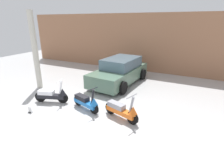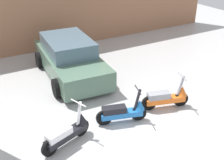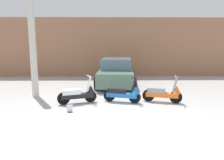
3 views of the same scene
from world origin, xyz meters
TOP-DOWN VIEW (x-y plane):
  - ground_plane at (0.00, 0.00)m, footprint 28.00×28.00m
  - wall_back at (0.00, 8.18)m, footprint 19.60×0.12m
  - scooter_front_left at (-1.59, 1.15)m, footprint 1.50×0.77m
  - scooter_front_right at (0.19, 1.25)m, footprint 1.48×0.72m
  - scooter_front_center at (1.81, 1.23)m, footprint 1.53×0.74m
  - car_rear_left at (0.04, 4.97)m, footprint 2.37×4.49m
  - placard_near_left_scooter at (-1.77, 0.04)m, footprint 0.20×0.13m
  - support_column_side at (-3.67, 2.27)m, footprint 0.29×0.29m

SIDE VIEW (x-z plane):
  - ground_plane at x=0.00m, z-range 0.00..0.00m
  - placard_near_left_scooter at x=-1.77m, z-range -0.02..0.24m
  - scooter_front_right at x=0.19m, z-range -0.15..0.91m
  - scooter_front_left at x=-1.59m, z-range -0.16..0.93m
  - scooter_front_center at x=1.81m, z-range -0.16..0.94m
  - car_rear_left at x=0.04m, z-range -0.03..1.45m
  - wall_back at x=0.00m, z-range 0.00..4.08m
  - support_column_side at x=-3.67m, z-range 0.00..4.08m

